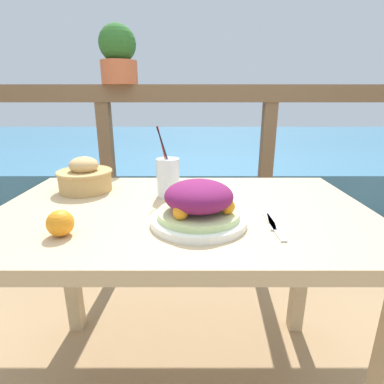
{
  "coord_description": "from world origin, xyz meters",
  "views": [
    {
      "loc": [
        0.03,
        -0.9,
        1.08
      ],
      "look_at": [
        0.03,
        -0.03,
        0.8
      ],
      "focal_mm": 28.0,
      "sensor_mm": 36.0,
      "label": 1
    }
  ],
  "objects_px": {
    "drink_glass": "(168,177)",
    "potted_plant": "(118,55)",
    "salad_plate": "(199,206)",
    "bread_basket": "(85,177)"
  },
  "relations": [
    {
      "from": "salad_plate",
      "to": "drink_glass",
      "type": "height_order",
      "value": "drink_glass"
    },
    {
      "from": "potted_plant",
      "to": "drink_glass",
      "type": "bearing_deg",
      "value": -66.07
    },
    {
      "from": "drink_glass",
      "to": "potted_plant",
      "type": "xyz_separation_m",
      "value": [
        -0.3,
        0.67,
        0.48
      ]
    },
    {
      "from": "bread_basket",
      "to": "potted_plant",
      "type": "distance_m",
      "value": 0.78
    },
    {
      "from": "salad_plate",
      "to": "bread_basket",
      "type": "height_order",
      "value": "bread_basket"
    },
    {
      "from": "potted_plant",
      "to": "bread_basket",
      "type": "bearing_deg",
      "value": -91.53
    },
    {
      "from": "drink_glass",
      "to": "potted_plant",
      "type": "relative_size",
      "value": 0.84
    },
    {
      "from": "drink_glass",
      "to": "potted_plant",
      "type": "bearing_deg",
      "value": 113.93
    },
    {
      "from": "drink_glass",
      "to": "salad_plate",
      "type": "bearing_deg",
      "value": -67.35
    },
    {
      "from": "salad_plate",
      "to": "bread_basket",
      "type": "relative_size",
      "value": 1.33
    }
  ]
}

